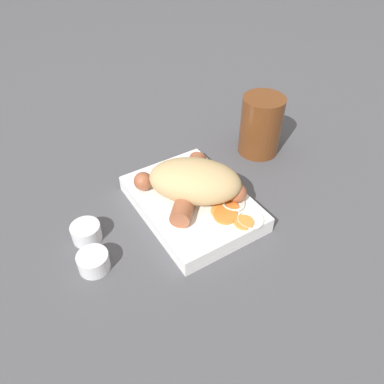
# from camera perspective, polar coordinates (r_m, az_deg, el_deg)

# --- Properties ---
(ground_plane) EXTENTS (3.00, 3.00, 0.00)m
(ground_plane) POSITION_cam_1_polar(r_m,az_deg,el_deg) (0.61, 0.00, -2.66)
(ground_plane) COLOR #4C4C51
(food_tray) EXTENTS (0.21, 0.16, 0.03)m
(food_tray) POSITION_cam_1_polar(r_m,az_deg,el_deg) (0.60, 0.00, -1.71)
(food_tray) COLOR white
(food_tray) RESTS_ON ground_plane
(bread_roll) EXTENTS (0.16, 0.16, 0.06)m
(bread_roll) POSITION_cam_1_polar(r_m,az_deg,el_deg) (0.57, 0.26, 1.91)
(bread_roll) COLOR tan
(bread_roll) RESTS_ON food_tray
(sausage) EXTENTS (0.13, 0.14, 0.03)m
(sausage) POSITION_cam_1_polar(r_m,az_deg,el_deg) (0.58, -0.43, 0.77)
(sausage) COLOR #9E5638
(sausage) RESTS_ON food_tray
(pickled_veggies) EXTENTS (0.08, 0.07, 0.01)m
(pickled_veggies) POSITION_cam_1_polar(r_m,az_deg,el_deg) (0.56, 6.48, -3.14)
(pickled_veggies) COLOR orange
(pickled_veggies) RESTS_ON food_tray
(condiment_cup_near) EXTENTS (0.04, 0.04, 0.03)m
(condiment_cup_near) POSITION_cam_1_polar(r_m,az_deg,el_deg) (0.58, -15.79, -6.01)
(condiment_cup_near) COLOR white
(condiment_cup_near) RESTS_ON ground_plane
(condiment_cup_far) EXTENTS (0.04, 0.04, 0.03)m
(condiment_cup_far) POSITION_cam_1_polar(r_m,az_deg,el_deg) (0.54, -14.76, -10.32)
(condiment_cup_far) COLOR white
(condiment_cup_far) RESTS_ON ground_plane
(drink_glass) EXTENTS (0.08, 0.08, 0.11)m
(drink_glass) POSITION_cam_1_polar(r_m,az_deg,el_deg) (0.72, 10.45, 9.95)
(drink_glass) COLOR brown
(drink_glass) RESTS_ON ground_plane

